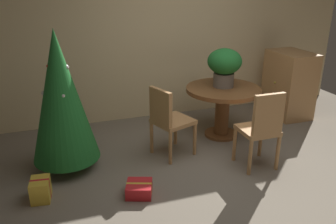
{
  "coord_description": "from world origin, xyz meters",
  "views": [
    {
      "loc": [
        -1.81,
        -2.98,
        2.11
      ],
      "look_at": [
        -0.65,
        0.47,
        0.71
      ],
      "focal_mm": 37.25,
      "sensor_mm": 36.0,
      "label": 1
    }
  ],
  "objects_px": {
    "wooden_chair_near": "(262,127)",
    "wooden_cabinet": "(289,84)",
    "gift_box_red": "(139,189)",
    "round_dining_table": "(223,100)",
    "gift_box_gold": "(41,190)",
    "flower_vase": "(224,64)",
    "holiday_tree": "(61,97)",
    "wooden_chair_left_near": "(168,118)"
  },
  "relations": [
    {
      "from": "wooden_chair_near",
      "to": "wooden_cabinet",
      "type": "bearing_deg",
      "value": 44.71
    },
    {
      "from": "gift_box_red",
      "to": "wooden_cabinet",
      "type": "relative_size",
      "value": 0.32
    },
    {
      "from": "wooden_chair_near",
      "to": "wooden_cabinet",
      "type": "height_order",
      "value": "wooden_cabinet"
    },
    {
      "from": "gift_box_red",
      "to": "wooden_cabinet",
      "type": "xyz_separation_m",
      "value": [
        2.85,
        1.45,
        0.45
      ]
    },
    {
      "from": "round_dining_table",
      "to": "gift_box_red",
      "type": "distance_m",
      "value": 1.87
    },
    {
      "from": "gift_box_gold",
      "to": "flower_vase",
      "type": "bearing_deg",
      "value": 19.37
    },
    {
      "from": "holiday_tree",
      "to": "gift_box_gold",
      "type": "relative_size",
      "value": 6.26
    },
    {
      "from": "wooden_chair_near",
      "to": "gift_box_red",
      "type": "distance_m",
      "value": 1.55
    },
    {
      "from": "gift_box_gold",
      "to": "wooden_cabinet",
      "type": "relative_size",
      "value": 0.25
    },
    {
      "from": "gift_box_red",
      "to": "gift_box_gold",
      "type": "xyz_separation_m",
      "value": [
        -0.97,
        0.24,
        0.05
      ]
    },
    {
      "from": "round_dining_table",
      "to": "gift_box_gold",
      "type": "bearing_deg",
      "value": -161.5
    },
    {
      "from": "wooden_chair_left_near",
      "to": "wooden_chair_near",
      "type": "bearing_deg",
      "value": -35.09
    },
    {
      "from": "gift_box_gold",
      "to": "wooden_chair_left_near",
      "type": "bearing_deg",
      "value": 17.59
    },
    {
      "from": "flower_vase",
      "to": "holiday_tree",
      "type": "distance_m",
      "value": 2.17
    },
    {
      "from": "flower_vase",
      "to": "gift_box_red",
      "type": "xyz_separation_m",
      "value": [
        -1.49,
        -1.1,
        -0.96
      ]
    },
    {
      "from": "holiday_tree",
      "to": "gift_box_red",
      "type": "distance_m",
      "value": 1.33
    },
    {
      "from": "round_dining_table",
      "to": "holiday_tree",
      "type": "bearing_deg",
      "value": -173.58
    },
    {
      "from": "holiday_tree",
      "to": "gift_box_red",
      "type": "relative_size",
      "value": 4.93
    },
    {
      "from": "wooden_chair_left_near",
      "to": "holiday_tree",
      "type": "height_order",
      "value": "holiday_tree"
    },
    {
      "from": "round_dining_table",
      "to": "flower_vase",
      "type": "distance_m",
      "value": 0.49
    },
    {
      "from": "flower_vase",
      "to": "wooden_chair_left_near",
      "type": "bearing_deg",
      "value": -157.78
    },
    {
      "from": "gift_box_red",
      "to": "gift_box_gold",
      "type": "bearing_deg",
      "value": 166.16
    },
    {
      "from": "wooden_chair_near",
      "to": "gift_box_gold",
      "type": "height_order",
      "value": "wooden_chair_near"
    },
    {
      "from": "flower_vase",
      "to": "round_dining_table",
      "type": "bearing_deg",
      "value": -111.04
    },
    {
      "from": "flower_vase",
      "to": "wooden_chair_near",
      "type": "relative_size",
      "value": 0.55
    },
    {
      "from": "flower_vase",
      "to": "gift_box_red",
      "type": "distance_m",
      "value": 2.09
    },
    {
      "from": "gift_box_red",
      "to": "wooden_cabinet",
      "type": "height_order",
      "value": "wooden_cabinet"
    },
    {
      "from": "gift_box_red",
      "to": "holiday_tree",
      "type": "bearing_deg",
      "value": 129.12
    },
    {
      "from": "wooden_chair_near",
      "to": "holiday_tree",
      "type": "distance_m",
      "value": 2.28
    },
    {
      "from": "wooden_chair_near",
      "to": "gift_box_gold",
      "type": "distance_m",
      "value": 2.48
    },
    {
      "from": "round_dining_table",
      "to": "wooden_chair_left_near",
      "type": "bearing_deg",
      "value": -160.0
    },
    {
      "from": "round_dining_table",
      "to": "gift_box_red",
      "type": "relative_size",
      "value": 3.09
    },
    {
      "from": "round_dining_table",
      "to": "wooden_cabinet",
      "type": "xyz_separation_m",
      "value": [
        1.38,
        0.4,
        -0.01
      ]
    },
    {
      "from": "wooden_chair_near",
      "to": "wooden_chair_left_near",
      "type": "bearing_deg",
      "value": 144.91
    },
    {
      "from": "gift_box_red",
      "to": "gift_box_gold",
      "type": "relative_size",
      "value": 1.27
    },
    {
      "from": "flower_vase",
      "to": "gift_box_gold",
      "type": "xyz_separation_m",
      "value": [
        -2.46,
        -0.86,
        -0.91
      ]
    },
    {
      "from": "holiday_tree",
      "to": "wooden_cabinet",
      "type": "distance_m",
      "value": 3.59
    },
    {
      "from": "flower_vase",
      "to": "wooden_cabinet",
      "type": "relative_size",
      "value": 0.51
    },
    {
      "from": "round_dining_table",
      "to": "flower_vase",
      "type": "xyz_separation_m",
      "value": [
        0.02,
        0.05,
        0.49
      ]
    },
    {
      "from": "holiday_tree",
      "to": "wooden_chair_near",
      "type": "bearing_deg",
      "value": -18.84
    },
    {
      "from": "wooden_cabinet",
      "to": "gift_box_red",
      "type": "bearing_deg",
      "value": -153.01
    },
    {
      "from": "round_dining_table",
      "to": "holiday_tree",
      "type": "xyz_separation_m",
      "value": [
        -2.13,
        -0.24,
        0.35
      ]
    }
  ]
}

